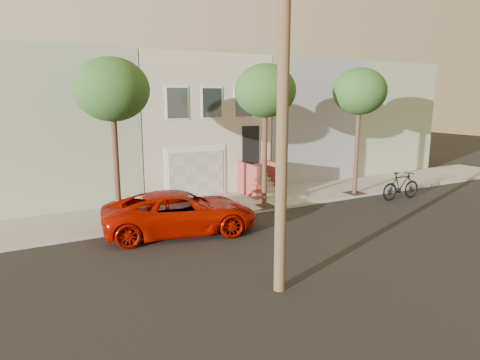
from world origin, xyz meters
TOP-DOWN VIEW (x-y plane):
  - ground at (0.00, 0.00)m, footprint 90.00×90.00m
  - sidewalk at (0.00, 5.35)m, footprint 40.00×3.70m
  - house_row at (0.00, 11.19)m, footprint 33.10×11.70m
  - tree_left at (-5.50, 3.90)m, footprint 2.70×2.57m
  - tree_mid at (1.00, 3.90)m, footprint 2.70×2.57m
  - tree_right at (6.50, 3.90)m, footprint 2.70×2.57m
  - pickup_truck at (-3.51, 2.59)m, footprint 6.12×3.72m
  - motorcycle at (7.98, 2.25)m, footprint 2.37×0.82m

SIDE VIEW (x-z plane):
  - ground at x=0.00m, z-range 0.00..0.00m
  - sidewalk at x=0.00m, z-range 0.00..0.15m
  - motorcycle at x=7.98m, z-range 0.00..1.40m
  - pickup_truck at x=-3.51m, z-range 0.00..1.59m
  - house_row at x=0.00m, z-range 0.14..7.14m
  - tree_left at x=-5.50m, z-range 2.11..8.41m
  - tree_mid at x=1.00m, z-range 2.11..8.41m
  - tree_right at x=6.50m, z-range 2.11..8.41m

